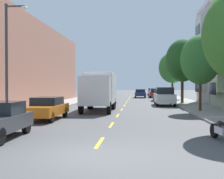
% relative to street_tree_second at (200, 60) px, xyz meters
% --- Properties ---
extents(ground_plane, '(160.00, 160.00, 0.00)m').
position_rel_street_tree_second_xyz_m(ground_plane, '(-6.40, 15.06, -4.20)').
color(ground_plane, '#4C4C4F').
extents(sidewalk_left, '(3.20, 120.00, 0.14)m').
position_rel_street_tree_second_xyz_m(sidewalk_left, '(-13.50, 13.06, -4.13)').
color(sidewalk_left, '#99968E').
rests_on(sidewalk_left, ground_plane).
extents(sidewalk_right, '(3.20, 120.00, 0.14)m').
position_rel_street_tree_second_xyz_m(sidewalk_right, '(0.70, 13.06, -4.13)').
color(sidewalk_right, '#99968E').
rests_on(sidewalk_right, ground_plane).
extents(lane_centerline_dashes, '(0.14, 47.20, 0.01)m').
position_rel_street_tree_second_xyz_m(lane_centerline_dashes, '(-6.40, 9.56, -4.20)').
color(lane_centerline_dashes, yellow).
rests_on(lane_centerline_dashes, ground_plane).
extents(street_tree_second, '(3.14, 3.14, 6.05)m').
position_rel_street_tree_second_xyz_m(street_tree_second, '(0.00, 0.00, 0.00)').
color(street_tree_second, '#47331E').
rests_on(street_tree_second, sidewalk_right).
extents(street_tree_third, '(3.75, 3.75, 7.19)m').
position_rel_street_tree_second_xyz_m(street_tree_third, '(0.00, 9.74, 0.71)').
color(street_tree_third, '#47331E').
rests_on(street_tree_third, sidewalk_right).
extents(street_tree_farthest, '(3.96, 3.96, 6.78)m').
position_rel_street_tree_second_xyz_m(street_tree_farthest, '(0.00, 19.49, 0.47)').
color(street_tree_farthest, '#47331E').
rests_on(street_tree_farthest, sidewalk_right).
extents(street_lamp, '(1.35, 0.28, 6.73)m').
position_rel_street_tree_second_xyz_m(street_lamp, '(-12.35, -7.71, -0.16)').
color(street_lamp, '#38383D').
rests_on(street_lamp, sidewalk_left).
extents(delivery_box_truck, '(2.48, 7.46, 3.26)m').
position_rel_street_tree_second_xyz_m(delivery_box_truck, '(-8.20, 0.78, -2.34)').
color(delivery_box_truck, white).
rests_on(delivery_box_truck, ground_plane).
extents(parked_hatchback_teal, '(1.86, 4.05, 1.50)m').
position_rel_street_tree_second_xyz_m(parked_hatchback_teal, '(-1.96, 32.94, -3.45)').
color(parked_hatchback_teal, '#195B60').
rests_on(parked_hatchback_teal, ground_plane).
extents(parked_sedan_burgundy, '(1.88, 4.53, 1.43)m').
position_rel_street_tree_second_xyz_m(parked_sedan_burgundy, '(-10.84, 33.10, -3.46)').
color(parked_sedan_burgundy, maroon).
rests_on(parked_sedan_burgundy, ground_plane).
extents(parked_sedan_orange, '(1.84, 4.52, 1.43)m').
position_rel_street_tree_second_xyz_m(parked_sedan_orange, '(-10.72, -5.87, -3.46)').
color(parked_sedan_orange, orange).
rests_on(parked_sedan_orange, ground_plane).
extents(parked_suv_white, '(1.98, 4.81, 1.93)m').
position_rel_street_tree_second_xyz_m(parked_suv_white, '(-2.16, 7.66, -3.22)').
color(parked_suv_white, silver).
rests_on(parked_suv_white, ground_plane).
extents(parked_sedan_champagne, '(1.84, 4.52, 1.43)m').
position_rel_street_tree_second_xyz_m(parked_sedan_champagne, '(-10.74, 21.78, -3.46)').
color(parked_sedan_champagne, tan).
rests_on(parked_sedan_champagne, ground_plane).
extents(parked_sedan_forest, '(1.92, 4.55, 1.43)m').
position_rel_street_tree_second_xyz_m(parked_sedan_forest, '(-2.00, 16.40, -3.46)').
color(parked_sedan_forest, '#194C28').
rests_on(parked_sedan_forest, ground_plane).
extents(parked_sedan_silver, '(1.84, 4.51, 1.43)m').
position_rel_street_tree_second_xyz_m(parked_sedan_silver, '(-2.06, 38.82, -3.46)').
color(parked_sedan_silver, '#B2B5BA').
rests_on(parked_sedan_silver, ground_plane).
extents(parked_wagon_red, '(1.93, 4.74, 1.50)m').
position_rel_street_tree_second_xyz_m(parked_wagon_red, '(-2.10, 26.74, -3.40)').
color(parked_wagon_red, '#AD1E1E').
rests_on(parked_wagon_red, ground_plane).
extents(moving_navy_sedan, '(1.80, 4.50, 1.43)m').
position_rel_street_tree_second_xyz_m(moving_navy_sedan, '(-4.60, 25.98, -3.46)').
color(moving_navy_sedan, navy).
rests_on(moving_navy_sedan, ground_plane).
extents(parked_motorcycle, '(0.62, 2.05, 0.90)m').
position_rel_street_tree_second_xyz_m(parked_motorcycle, '(-1.65, -12.22, -3.79)').
color(parked_motorcycle, black).
rests_on(parked_motorcycle, ground_plane).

